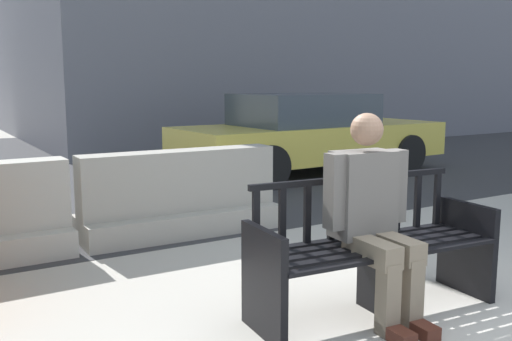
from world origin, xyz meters
TOP-DOWN VIEW (x-y plane):
  - ground_plane at (0.00, 0.00)m, footprint 200.00×200.00m
  - street_asphalt at (0.00, 8.70)m, footprint 120.00×12.00m
  - street_bench at (-0.43, 0.67)m, footprint 1.73×0.66m
  - seated_person at (-0.49, 0.62)m, footprint 0.59×0.75m
  - jersey_barrier_centre at (-0.70, 3.15)m, footprint 2.01×0.72m
  - car_taxi_near at (2.66, 5.52)m, footprint 4.65×1.96m

SIDE VIEW (x-z plane):
  - ground_plane at x=0.00m, z-range 0.00..0.00m
  - street_asphalt at x=0.00m, z-range 0.00..0.01m
  - jersey_barrier_centre at x=-0.70m, z-range -0.08..0.76m
  - street_bench at x=-0.43m, z-range -0.04..0.84m
  - car_taxi_near at x=2.66m, z-range 0.00..1.32m
  - seated_person at x=-0.49m, z-range 0.03..1.35m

